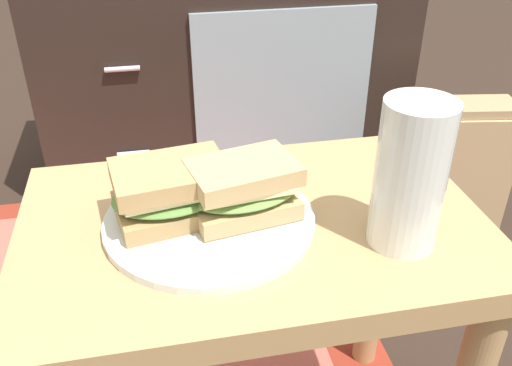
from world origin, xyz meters
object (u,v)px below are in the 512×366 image
(paper_bag, at_px, (459,167))
(sandwich_back, at_px, (244,190))
(plate, at_px, (209,218))
(tv_cabinet, at_px, (223,75))
(sandwich_front, at_px, (172,191))
(beer_glass, at_px, (410,177))

(paper_bag, bearing_deg, sandwich_back, -140.06)
(plate, relative_size, sandwich_back, 1.74)
(tv_cabinet, height_order, plate, tv_cabinet)
(sandwich_front, height_order, paper_bag, sandwich_front)
(plate, bearing_deg, tv_cabinet, 80.85)
(sandwich_front, relative_size, paper_bag, 0.46)
(sandwich_front, bearing_deg, tv_cabinet, 78.34)
(tv_cabinet, relative_size, sandwich_back, 6.67)
(plate, xyz_separation_m, paper_bag, (0.67, 0.52, -0.30))
(tv_cabinet, xyz_separation_m, sandwich_front, (-0.19, -0.94, 0.21))
(sandwich_front, bearing_deg, beer_glass, -19.02)
(sandwich_front, xyz_separation_m, paper_bag, (0.71, 0.51, -0.34))
(paper_bag, bearing_deg, tv_cabinet, 140.92)
(paper_bag, bearing_deg, plate, -142.25)
(tv_cabinet, distance_m, sandwich_back, 0.98)
(tv_cabinet, bearing_deg, paper_bag, -39.08)
(plate, xyz_separation_m, sandwich_back, (0.04, -0.01, 0.04))
(sandwich_back, distance_m, beer_glass, 0.19)
(plate, relative_size, paper_bag, 0.74)
(sandwich_back, bearing_deg, sandwich_front, 169.21)
(beer_glass, distance_m, paper_bag, 0.85)
(sandwich_back, xyz_separation_m, paper_bag, (0.63, 0.53, -0.34))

